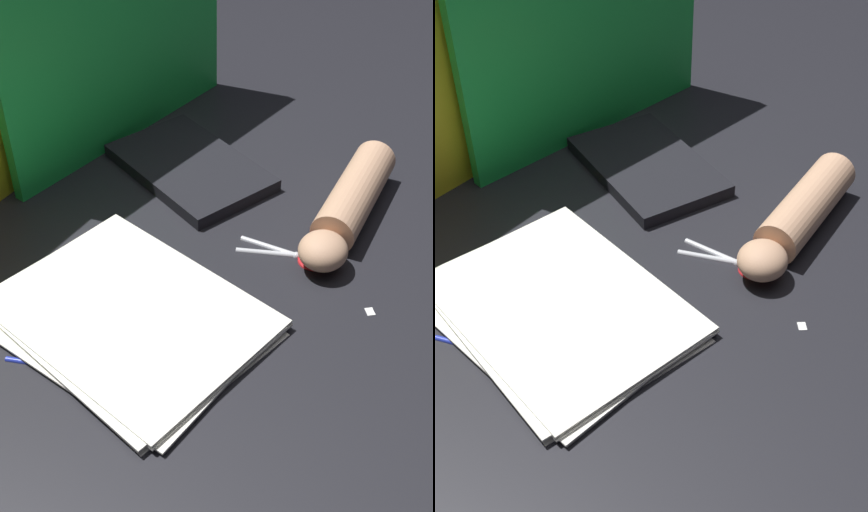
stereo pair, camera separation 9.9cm
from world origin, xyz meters
TOP-DOWN VIEW (x-y plane):
  - ground_plane at (0.00, 0.00)m, footprint 6.00×6.00m
  - backdrop_panel_center at (0.21, 0.41)m, footprint 0.52×0.05m
  - paper_stack at (-0.13, 0.05)m, footprint 0.30×0.38m
  - book_closed at (0.19, 0.24)m, footprint 0.22×0.31m
  - scissors at (0.14, -0.04)m, footprint 0.10×0.15m
  - hand_forearm at (0.26, -0.05)m, footprint 0.32×0.15m
  - paper_scrap_near at (0.16, -0.07)m, footprint 0.03×0.03m
  - paper_scrap_mid at (0.11, -0.19)m, footprint 0.02×0.02m
  - pen at (-0.24, 0.06)m, footprint 0.08×0.12m

SIDE VIEW (x-z plane):
  - ground_plane at x=0.00m, z-range 0.00..0.00m
  - paper_scrap_near at x=0.16m, z-range 0.00..0.00m
  - paper_scrap_mid at x=0.11m, z-range 0.00..0.00m
  - pen at x=-0.24m, z-range 0.00..0.01m
  - scissors at x=0.14m, z-range 0.00..0.01m
  - paper_stack at x=-0.13m, z-range 0.00..0.02m
  - book_closed at x=0.19m, z-range 0.00..0.02m
  - hand_forearm at x=0.26m, z-range 0.00..0.07m
  - backdrop_panel_center at x=0.21m, z-range 0.00..0.44m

